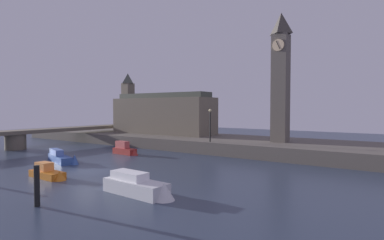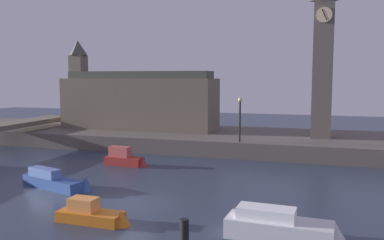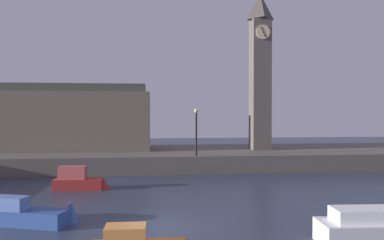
{
  "view_description": "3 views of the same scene",
  "coord_description": "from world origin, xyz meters",
  "px_view_note": "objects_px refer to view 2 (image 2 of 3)",
  "views": [
    {
      "loc": [
        22.92,
        -17.19,
        5.57
      ],
      "look_at": [
        -0.49,
        16.93,
        3.96
      ],
      "focal_mm": 29.26,
      "sensor_mm": 36.0,
      "label": 1
    },
    {
      "loc": [
        10.1,
        -20.72,
        7.24
      ],
      "look_at": [
        -0.71,
        14.37,
        3.35
      ],
      "focal_mm": 37.99,
      "sensor_mm": 36.0,
      "label": 2
    },
    {
      "loc": [
        -0.07,
        -16.1,
        5.01
      ],
      "look_at": [
        3.49,
        16.88,
        4.46
      ],
      "focal_mm": 34.72,
      "sensor_mm": 36.0,
      "label": 3
    }
  ],
  "objects_px": {
    "streetlamp": "(240,114)",
    "boat_patrol_orange": "(97,215)",
    "boat_tour_blue": "(57,181)",
    "parliament_hall": "(137,100)",
    "boat_ferry_white": "(289,228)",
    "clock_tower": "(323,54)",
    "boat_dinghy_red": "(126,159)"
  },
  "relations": [
    {
      "from": "clock_tower",
      "to": "boat_dinghy_red",
      "type": "relative_size",
      "value": 4.08
    },
    {
      "from": "streetlamp",
      "to": "boat_ferry_white",
      "type": "xyz_separation_m",
      "value": [
        5.49,
        -17.57,
        -3.4
      ]
    },
    {
      "from": "clock_tower",
      "to": "boat_dinghy_red",
      "type": "height_order",
      "value": "clock_tower"
    },
    {
      "from": "parliament_hall",
      "to": "boat_ferry_white",
      "type": "height_order",
      "value": "parliament_hall"
    },
    {
      "from": "boat_tour_blue",
      "to": "boat_ferry_white",
      "type": "distance_m",
      "value": 15.57
    },
    {
      "from": "parliament_hall",
      "to": "boat_tour_blue",
      "type": "bearing_deg",
      "value": -80.31
    },
    {
      "from": "streetlamp",
      "to": "boat_patrol_orange",
      "type": "distance_m",
      "value": 18.86
    },
    {
      "from": "boat_dinghy_red",
      "to": "streetlamp",
      "type": "bearing_deg",
      "value": 34.43
    },
    {
      "from": "parliament_hall",
      "to": "clock_tower",
      "type": "bearing_deg",
      "value": -4.25
    },
    {
      "from": "streetlamp",
      "to": "boat_dinghy_red",
      "type": "bearing_deg",
      "value": -145.57
    },
    {
      "from": "parliament_hall",
      "to": "boat_patrol_orange",
      "type": "distance_m",
      "value": 26.29
    },
    {
      "from": "boat_ferry_white",
      "to": "parliament_hall",
      "type": "bearing_deg",
      "value": 127.65
    },
    {
      "from": "boat_tour_blue",
      "to": "boat_ferry_white",
      "type": "height_order",
      "value": "boat_ferry_white"
    },
    {
      "from": "boat_tour_blue",
      "to": "boat_ferry_white",
      "type": "xyz_separation_m",
      "value": [
        15.0,
        -4.2,
        0.08
      ]
    },
    {
      "from": "parliament_hall",
      "to": "boat_patrol_orange",
      "type": "xyz_separation_m",
      "value": [
        9.02,
        -24.32,
        -4.24
      ]
    },
    {
      "from": "streetlamp",
      "to": "boat_dinghy_red",
      "type": "height_order",
      "value": "streetlamp"
    },
    {
      "from": "clock_tower",
      "to": "boat_patrol_orange",
      "type": "xyz_separation_m",
      "value": [
        -10.73,
        -22.86,
        -8.98
      ]
    },
    {
      "from": "clock_tower",
      "to": "boat_dinghy_red",
      "type": "bearing_deg",
      "value": -145.56
    },
    {
      "from": "clock_tower",
      "to": "boat_tour_blue",
      "type": "height_order",
      "value": "clock_tower"
    },
    {
      "from": "clock_tower",
      "to": "boat_tour_blue",
      "type": "relative_size",
      "value": 2.72
    },
    {
      "from": "clock_tower",
      "to": "parliament_hall",
      "type": "distance_m",
      "value": 20.36
    },
    {
      "from": "streetlamp",
      "to": "parliament_hall",
      "type": "bearing_deg",
      "value": 154.24
    },
    {
      "from": "parliament_hall",
      "to": "streetlamp",
      "type": "height_order",
      "value": "parliament_hall"
    },
    {
      "from": "clock_tower",
      "to": "boat_patrol_orange",
      "type": "height_order",
      "value": "clock_tower"
    },
    {
      "from": "boat_patrol_orange",
      "to": "boat_dinghy_red",
      "type": "distance_m",
      "value": 13.2
    },
    {
      "from": "boat_tour_blue",
      "to": "boat_patrol_orange",
      "type": "bearing_deg",
      "value": -39.94
    },
    {
      "from": "parliament_hall",
      "to": "boat_tour_blue",
      "type": "height_order",
      "value": "parliament_hall"
    },
    {
      "from": "boat_tour_blue",
      "to": "boat_patrol_orange",
      "type": "relative_size",
      "value": 1.42
    },
    {
      "from": "parliament_hall",
      "to": "boat_patrol_orange",
      "type": "bearing_deg",
      "value": -69.66
    },
    {
      "from": "boat_ferry_white",
      "to": "boat_dinghy_red",
      "type": "xyz_separation_m",
      "value": [
        -13.84,
        11.85,
        0.0
      ]
    },
    {
      "from": "parliament_hall",
      "to": "boat_dinghy_red",
      "type": "bearing_deg",
      "value": -69.31
    },
    {
      "from": "boat_tour_blue",
      "to": "boat_patrol_orange",
      "type": "distance_m",
      "value": 7.4
    }
  ]
}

